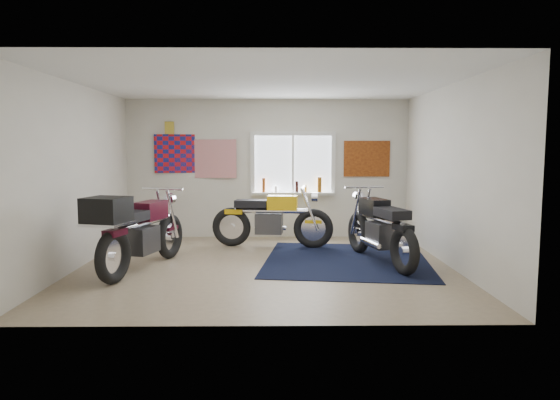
{
  "coord_description": "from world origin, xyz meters",
  "views": [
    {
      "loc": [
        0.14,
        -7.3,
        1.77
      ],
      "look_at": [
        0.22,
        0.4,
        0.96
      ],
      "focal_mm": 32.0,
      "sensor_mm": 36.0,
      "label": 1
    }
  ],
  "objects_px": {
    "navy_rug": "(346,260)",
    "black_chrome_bike": "(380,230)",
    "yellow_triumph": "(271,220)",
    "maroon_tourer": "(137,231)"
  },
  "relations": [
    {
      "from": "navy_rug",
      "to": "black_chrome_bike",
      "type": "distance_m",
      "value": 0.71
    },
    {
      "from": "navy_rug",
      "to": "black_chrome_bike",
      "type": "height_order",
      "value": "black_chrome_bike"
    },
    {
      "from": "navy_rug",
      "to": "black_chrome_bike",
      "type": "xyz_separation_m",
      "value": [
        0.48,
        -0.16,
        0.5
      ]
    },
    {
      "from": "navy_rug",
      "to": "maroon_tourer",
      "type": "relative_size",
      "value": 1.15
    },
    {
      "from": "navy_rug",
      "to": "yellow_triumph",
      "type": "xyz_separation_m",
      "value": [
        -1.19,
        1.09,
        0.48
      ]
    },
    {
      "from": "yellow_triumph",
      "to": "black_chrome_bike",
      "type": "relative_size",
      "value": 0.98
    },
    {
      "from": "yellow_triumph",
      "to": "maroon_tourer",
      "type": "height_order",
      "value": "maroon_tourer"
    },
    {
      "from": "yellow_triumph",
      "to": "maroon_tourer",
      "type": "bearing_deg",
      "value": -128.92
    },
    {
      "from": "yellow_triumph",
      "to": "maroon_tourer",
      "type": "xyz_separation_m",
      "value": [
        -1.89,
        -1.81,
        0.12
      ]
    },
    {
      "from": "yellow_triumph",
      "to": "maroon_tourer",
      "type": "relative_size",
      "value": 0.96
    }
  ]
}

